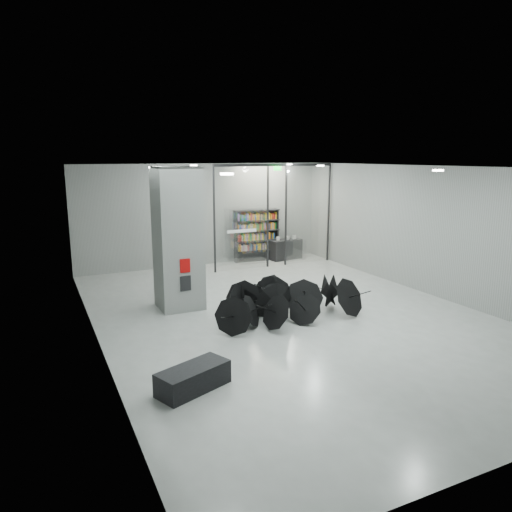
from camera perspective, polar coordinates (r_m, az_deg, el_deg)
name	(u,v)px	position (r m, az deg, el deg)	size (l,w,h in m)	color
room	(291,212)	(12.63, 4.17, 5.28)	(14.00, 14.02, 4.01)	gray
column	(178,239)	(13.62, -9.31, 2.05)	(1.20, 1.20, 4.00)	slate
fire_cabinet	(185,266)	(13.17, -8.46, -1.15)	(0.28, 0.04, 0.38)	#A50A07
info_panel	(186,283)	(13.29, -8.40, -3.25)	(0.30, 0.03, 0.42)	black
exit_sign	(277,168)	(18.35, 2.58, 10.39)	(0.30, 0.06, 0.15)	#0CE533
glass_partition	(275,211)	(18.64, 2.22, 5.36)	(5.06, 0.08, 4.00)	silver
bench	(193,378)	(9.25, -7.50, -14.25)	(1.40, 0.60, 0.45)	black
bookshelf	(257,235)	(19.82, 0.06, 2.49)	(1.93, 0.39, 2.12)	black
shop_counter	(285,249)	(20.21, 3.54, 0.79)	(1.39, 0.56, 0.84)	black
umbrella_cluster	(284,305)	(13.07, 3.34, -5.89)	(4.63, 3.01, 1.30)	black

